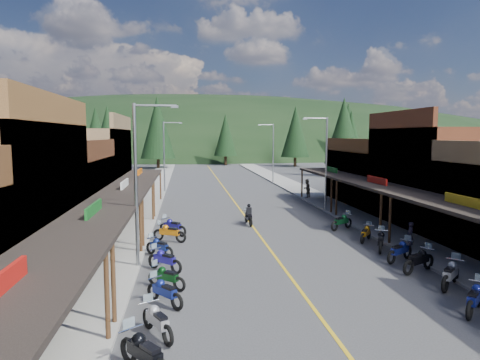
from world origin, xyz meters
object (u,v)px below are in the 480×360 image
object	(u,v)px
shop_east_2	(444,177)
bike_west_3	(165,290)
pine_8	(69,139)
pine_7	(65,132)
shop_east_3	(382,177)
pedestrian_east_b	(307,188)
pine_11	(344,131)
pine_5	(348,129)
bike_east_3	(451,273)
bike_west_4	(166,276)
bike_east_4	(419,259)
rider_on_bike	(249,216)
bike_west_6	(159,246)
bike_west_7	(169,232)
shop_west_3	(80,170)
bike_east_2	(475,297)
streetlight_1	(165,153)
bike_west_8	(173,226)
shop_west_2	(44,197)
bike_east_7	(366,232)
streetlight_0	(139,178)
bike_east_6	(381,240)
streetlight_2	(325,159)
bike_west_1	(144,352)
bike_east_5	(400,250)
pine_2	(158,127)
streetlight_3	(272,150)
pine_6	(412,135)
pine_1	(96,132)
pine_9	(351,136)
bike_east_8	(342,221)
pine_10	(108,133)
bike_west_5	(165,259)
pedestrian_east_a	(410,236)
pine_4	(295,132)
pine_0	(3,135)
pine_3	(225,135)

from	to	relation	value
shop_east_2	bike_west_3	distance (m)	23.25
pine_8	pine_7	bearing A→B (deg)	105.52
shop_east_3	pedestrian_east_b	bearing A→B (deg)	147.55
pine_11	pine_5	bearing A→B (deg)	67.62
bike_east_3	bike_west_4	bearing A→B (deg)	-139.24
bike_east_4	rider_on_bike	world-z (taller)	rider_on_bike
bike_west_6	bike_west_7	world-z (taller)	bike_west_7
shop_west_3	bike_east_2	xyz separation A→B (m)	(19.48, -24.32, -2.89)
streetlight_1	bike_west_8	size ratio (longest dim) A/B	3.58
shop_west_2	shop_east_3	world-z (taller)	same
bike_west_7	bike_east_7	xyz separation A→B (m)	(11.95, -1.43, -0.08)
pine_5	shop_west_3	bearing A→B (deg)	-128.21
shop_east_2	streetlight_0	distance (m)	22.14
bike_east_4	bike_east_3	bearing A→B (deg)	-20.24
rider_on_bike	bike_east_6	bearing A→B (deg)	-55.13
bike_west_6	streetlight_2	bearing A→B (deg)	-1.65
bike_west_1	bike_east_5	size ratio (longest dim) A/B	1.07
pine_2	bike_west_1	xyz separation A→B (m)	(4.11, -73.62, -7.32)
streetlight_3	bike_west_4	size ratio (longest dim) A/B	4.07
shop_west_2	pine_7	size ratio (longest dim) A/B	0.87
pine_6	bike_west_6	world-z (taller)	pine_6
pine_1	pine_9	bearing A→B (deg)	-27.51
streetlight_2	bike_east_8	size ratio (longest dim) A/B	3.67
pine_8	bike_east_4	distance (m)	56.23
pine_9	pine_10	distance (m)	42.30
streetlight_3	pedestrian_east_b	size ratio (longest dim) A/B	4.28
bike_west_1	bike_east_2	distance (m)	11.88
bike_west_6	bike_east_8	size ratio (longest dim) A/B	0.93
bike_east_2	bike_east_6	size ratio (longest dim) A/B	0.99
bike_west_5	pedestrian_east_a	world-z (taller)	pedestrian_east_a
shop_east_3	bike_east_6	bearing A→B (deg)	-115.71
bike_west_4	pine_6	bearing A→B (deg)	3.70
pine_4	bike_east_5	bearing A→B (deg)	-100.06
shop_east_2	streetlight_1	distance (m)	29.03
shop_east_2	pine_8	distance (m)	52.47
pine_0	bike_east_7	distance (m)	79.44
bike_west_7	shop_east_3	bearing A→B (deg)	-28.55
streetlight_2	streetlight_3	xyz separation A→B (m)	(0.00, 22.00, 0.00)
pine_6	pedestrian_east_b	distance (m)	62.33
pine_7	pine_10	distance (m)	29.53
shop_west_3	shop_east_2	distance (m)	29.19
pine_11	bike_east_4	distance (m)	48.81
streetlight_3	pedestrian_east_a	bearing A→B (deg)	-88.87
streetlight_0	pine_5	distance (m)	88.17
bike_west_5	bike_east_7	size ratio (longest dim) A/B	1.10
bike_west_3	pine_0	bearing A→B (deg)	75.05
pine_3	pine_9	xyz separation A→B (m)	(20.00, -21.00, -0.10)
streetlight_0	pine_0	xyz separation A→B (m)	(-33.05, 68.00, 2.02)
bike_east_7	pedestrian_east_a	world-z (taller)	pedestrian_east_a
bike_west_7	streetlight_0	bearing A→B (deg)	-163.99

